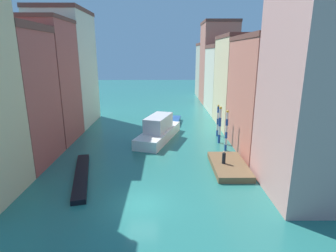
{
  "coord_description": "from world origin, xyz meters",
  "views": [
    {
      "loc": [
        1.89,
        -19.22,
        11.65
      ],
      "look_at": [
        2.22,
        18.21,
        1.5
      ],
      "focal_mm": 29.04,
      "sensor_mm": 36.0,
      "label": 1
    }
  ],
  "objects_px": {
    "mooring_pole_0": "(226,130)",
    "vaporetto_white": "(159,130)",
    "mooring_pole_1": "(220,125)",
    "motorboat_0": "(173,121)",
    "person_on_dock": "(224,158)",
    "waterfront_dock": "(229,166)",
    "gondola_black": "(81,175)",
    "mooring_pole_2": "(218,120)"
  },
  "relations": [
    {
      "from": "waterfront_dock",
      "to": "mooring_pole_2",
      "type": "relative_size",
      "value": 1.48
    },
    {
      "from": "vaporetto_white",
      "to": "motorboat_0",
      "type": "bearing_deg",
      "value": 76.54
    },
    {
      "from": "mooring_pole_1",
      "to": "vaporetto_white",
      "type": "relative_size",
      "value": 0.44
    },
    {
      "from": "mooring_pole_0",
      "to": "vaporetto_white",
      "type": "xyz_separation_m",
      "value": [
        -8.31,
        4.56,
        -1.3
      ]
    },
    {
      "from": "person_on_dock",
      "to": "gondola_black",
      "type": "bearing_deg",
      "value": -172.17
    },
    {
      "from": "motorboat_0",
      "to": "mooring_pole_0",
      "type": "bearing_deg",
      "value": -65.86
    },
    {
      "from": "mooring_pole_1",
      "to": "vaporetto_white",
      "type": "bearing_deg",
      "value": 168.79
    },
    {
      "from": "waterfront_dock",
      "to": "gondola_black",
      "type": "xyz_separation_m",
      "value": [
        -14.67,
        -1.97,
        -0.08
      ]
    },
    {
      "from": "waterfront_dock",
      "to": "person_on_dock",
      "type": "bearing_deg",
      "value": -177.04
    },
    {
      "from": "waterfront_dock",
      "to": "mooring_pole_2",
      "type": "height_order",
      "value": "mooring_pole_2"
    },
    {
      "from": "person_on_dock",
      "to": "gondola_black",
      "type": "relative_size",
      "value": 0.13
    },
    {
      "from": "mooring_pole_2",
      "to": "gondola_black",
      "type": "relative_size",
      "value": 0.45
    },
    {
      "from": "person_on_dock",
      "to": "mooring_pole_1",
      "type": "height_order",
      "value": "mooring_pole_1"
    },
    {
      "from": "motorboat_0",
      "to": "vaporetto_white",
      "type": "bearing_deg",
      "value": -103.46
    },
    {
      "from": "vaporetto_white",
      "to": "mooring_pole_2",
      "type": "bearing_deg",
      "value": 10.26
    },
    {
      "from": "vaporetto_white",
      "to": "motorboat_0",
      "type": "distance_m",
      "value": 9.42
    },
    {
      "from": "mooring_pole_2",
      "to": "vaporetto_white",
      "type": "relative_size",
      "value": 0.41
    },
    {
      "from": "motorboat_0",
      "to": "person_on_dock",
      "type": "bearing_deg",
      "value": -76.0
    },
    {
      "from": "mooring_pole_0",
      "to": "waterfront_dock",
      "type": "bearing_deg",
      "value": -98.27
    },
    {
      "from": "gondola_black",
      "to": "motorboat_0",
      "type": "height_order",
      "value": "motorboat_0"
    },
    {
      "from": "motorboat_0",
      "to": "gondola_black",
      "type": "bearing_deg",
      "value": -113.93
    },
    {
      "from": "person_on_dock",
      "to": "vaporetto_white",
      "type": "height_order",
      "value": "vaporetto_white"
    },
    {
      "from": "mooring_pole_0",
      "to": "mooring_pole_2",
      "type": "xyz_separation_m",
      "value": [
        0.08,
        6.08,
        -0.26
      ]
    },
    {
      "from": "person_on_dock",
      "to": "mooring_pole_1",
      "type": "distance_m",
      "value": 8.55
    },
    {
      "from": "waterfront_dock",
      "to": "person_on_dock",
      "type": "relative_size",
      "value": 4.96
    },
    {
      "from": "vaporetto_white",
      "to": "mooring_pole_1",
      "type": "bearing_deg",
      "value": -11.21
    },
    {
      "from": "mooring_pole_0",
      "to": "mooring_pole_1",
      "type": "distance_m",
      "value": 2.97
    },
    {
      "from": "mooring_pole_1",
      "to": "motorboat_0",
      "type": "distance_m",
      "value": 12.42
    },
    {
      "from": "waterfront_dock",
      "to": "gondola_black",
      "type": "relative_size",
      "value": 0.66
    },
    {
      "from": "gondola_black",
      "to": "motorboat_0",
      "type": "bearing_deg",
      "value": 66.07
    },
    {
      "from": "mooring_pole_0",
      "to": "mooring_pole_1",
      "type": "height_order",
      "value": "mooring_pole_0"
    },
    {
      "from": "mooring_pole_1",
      "to": "mooring_pole_2",
      "type": "distance_m",
      "value": 3.14
    },
    {
      "from": "gondola_black",
      "to": "vaporetto_white",
      "type": "bearing_deg",
      "value": 59.03
    },
    {
      "from": "vaporetto_white",
      "to": "motorboat_0",
      "type": "relative_size",
      "value": 2.03
    },
    {
      "from": "person_on_dock",
      "to": "mooring_pole_0",
      "type": "xyz_separation_m",
      "value": [
        1.37,
        5.41,
        1.35
      ]
    },
    {
      "from": "person_on_dock",
      "to": "mooring_pole_0",
      "type": "height_order",
      "value": "mooring_pole_0"
    },
    {
      "from": "waterfront_dock",
      "to": "motorboat_0",
      "type": "relative_size",
      "value": 1.22
    },
    {
      "from": "mooring_pole_0",
      "to": "mooring_pole_2",
      "type": "distance_m",
      "value": 6.09
    },
    {
      "from": "vaporetto_white",
      "to": "mooring_pole_0",
      "type": "bearing_deg",
      "value": -28.78
    },
    {
      "from": "mooring_pole_1",
      "to": "vaporetto_white",
      "type": "distance_m",
      "value": 8.32
    },
    {
      "from": "waterfront_dock",
      "to": "mooring_pole_0",
      "type": "height_order",
      "value": "mooring_pole_0"
    },
    {
      "from": "mooring_pole_1",
      "to": "mooring_pole_2",
      "type": "relative_size",
      "value": 1.08
    }
  ]
}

